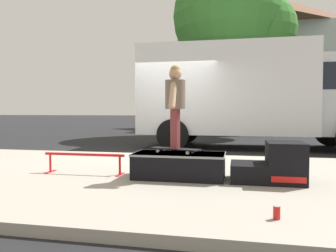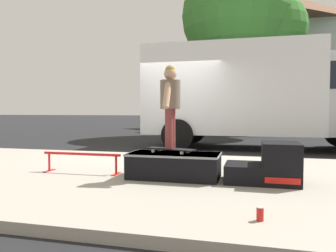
# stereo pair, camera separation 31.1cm
# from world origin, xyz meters

# --- Properties ---
(ground_plane) EXTENTS (140.00, 140.00, 0.00)m
(ground_plane) POSITION_xyz_m (0.00, 0.00, 0.00)
(ground_plane) COLOR black
(sidewalk_slab) EXTENTS (50.00, 5.00, 0.12)m
(sidewalk_slab) POSITION_xyz_m (0.00, -3.00, 0.06)
(sidewalk_slab) COLOR #A8A093
(sidewalk_slab) RESTS_ON ground
(skate_box) EXTENTS (1.36, 0.69, 0.38)m
(skate_box) POSITION_xyz_m (0.96, -3.21, 0.32)
(skate_box) COLOR black
(skate_box) RESTS_ON sidewalk_slab
(kicker_ramp) EXTENTS (1.01, 0.66, 0.57)m
(kicker_ramp) POSITION_xyz_m (2.32, -3.21, 0.36)
(kicker_ramp) COLOR black
(kicker_ramp) RESTS_ON sidewalk_slab
(grind_rail) EXTENTS (1.36, 0.28, 0.33)m
(grind_rail) POSITION_xyz_m (-0.61, -3.17, 0.36)
(grind_rail) COLOR red
(grind_rail) RESTS_ON sidewalk_slab
(skateboard) EXTENTS (0.80, 0.42, 0.07)m
(skateboard) POSITION_xyz_m (0.89, -3.20, 0.55)
(skateboard) COLOR black
(skateboard) RESTS_ON skate_box
(skater_kid) EXTENTS (0.30, 0.64, 1.25)m
(skater_kid) POSITION_xyz_m (0.89, -3.20, 1.30)
(skater_kid) COLOR brown
(skater_kid) RESTS_ON skateboard
(soda_can) EXTENTS (0.07, 0.07, 0.13)m
(soda_can) POSITION_xyz_m (2.17, -4.90, 0.18)
(soda_can) COLOR red
(soda_can) RESTS_ON sidewalk_slab
(box_truck) EXTENTS (6.91, 2.63, 3.05)m
(box_truck) POSITION_xyz_m (2.42, 2.20, 1.70)
(box_truck) COLOR white
(box_truck) RESTS_ON ground
(street_tree_main) EXTENTS (5.31, 4.82, 7.62)m
(street_tree_main) POSITION_xyz_m (1.68, 6.83, 5.05)
(street_tree_main) COLOR brown
(street_tree_main) RESTS_ON ground
(house_behind) EXTENTS (9.54, 8.22, 8.40)m
(house_behind) POSITION_xyz_m (4.41, 14.56, 4.24)
(house_behind) COLOR silver
(house_behind) RESTS_ON ground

